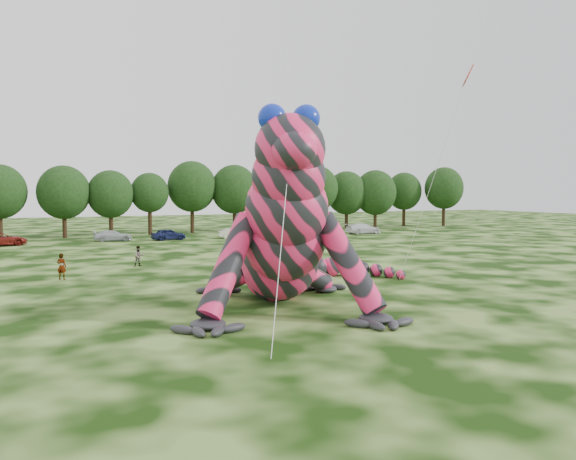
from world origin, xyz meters
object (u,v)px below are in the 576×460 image
(tree_7, at_px, (64,202))
(tree_6, at_px, (0,202))
(car_5, at_px, (234,233))
(car_6, at_px, (284,230))
(car_3, at_px, (113,236))
(spectator_5, at_px, (282,256))
(flying_kite, at_px, (463,90))
(tree_17, at_px, (444,197))
(spectator_1, at_px, (139,256))
(tree_16, at_px, (404,199))
(tree_12, at_px, (274,202))
(car_2, at_px, (2,239))
(spectator_3, at_px, (307,240))
(tree_10, at_px, (192,197))
(spectator_0, at_px, (62,266))
(tree_11, at_px, (234,198))
(car_7, at_px, (363,229))
(inflatable_gecko, at_px, (276,209))
(tree_9, at_px, (150,204))
(tree_14, at_px, (346,200))
(tree_15, at_px, (375,199))
(car_4, at_px, (168,234))
(tree_8, at_px, (111,203))
(tree_13, at_px, (317,198))

(tree_7, bearing_deg, tree_6, -179.08)
(car_5, bearing_deg, car_6, -67.48)
(car_3, height_order, spectator_5, spectator_5)
(flying_kite, distance_m, spectator_5, 19.05)
(tree_17, relative_size, spectator_1, 6.16)
(tree_7, distance_m, tree_16, 55.59)
(tree_12, xyz_separation_m, car_2, (-37.03, -9.35, -3.76))
(spectator_1, height_order, spectator_3, spectator_1)
(tree_7, bearing_deg, tree_10, 5.80)
(car_3, relative_size, spectator_3, 2.76)
(spectator_0, relative_size, spectator_3, 1.11)
(tree_11, distance_m, car_7, 19.71)
(tree_7, xyz_separation_m, car_5, (20.11, -9.17, -4.10))
(car_7, bearing_deg, inflatable_gecko, 142.17)
(spectator_1, bearing_deg, spectator_5, -30.98)
(spectator_1, xyz_separation_m, spectator_3, (19.49, 8.43, -0.01))
(car_6, xyz_separation_m, spectator_0, (-30.14, -29.80, 0.20))
(tree_12, bearing_deg, car_3, -161.80)
(tree_17, height_order, car_7, tree_17)
(inflatable_gecko, distance_m, spectator_3, 29.94)
(tree_9, distance_m, tree_14, 32.43)
(inflatable_gecko, height_order, car_7, inflatable_gecko)
(tree_12, xyz_separation_m, spectator_3, (-6.46, -24.73, -3.66))
(flying_kite, xyz_separation_m, tree_7, (-21.30, 50.58, -7.74))
(inflatable_gecko, height_order, car_2, inflatable_gecko)
(tree_10, distance_m, spectator_5, 39.09)
(car_2, bearing_deg, tree_15, -91.26)
(tree_6, distance_m, tree_11, 31.38)
(car_4, distance_m, car_7, 27.76)
(spectator_1, bearing_deg, car_4, 65.21)
(tree_17, bearing_deg, tree_7, 179.87)
(tree_8, distance_m, spectator_3, 30.07)
(tree_8, bearing_deg, car_4, -57.02)
(tree_7, distance_m, car_2, 11.62)
(tree_10, relative_size, spectator_0, 5.72)
(tree_10, xyz_separation_m, car_7, (21.93, -11.72, -4.50))
(tree_16, xyz_separation_m, car_6, (-27.28, -9.74, -3.97))
(inflatable_gecko, relative_size, tree_13, 2.03)
(tree_9, relative_size, car_7, 1.67)
(tree_6, distance_m, car_3, 15.07)
(tree_10, bearing_deg, spectator_1, -111.41)
(car_5, xyz_separation_m, spectator_1, (-15.96, -23.06, 0.20))
(tree_11, distance_m, car_2, 32.61)
(tree_11, xyz_separation_m, car_7, (15.54, -11.33, -4.28))
(tree_17, bearing_deg, inflatable_gecko, -137.05)
(tree_6, bearing_deg, tree_16, 2.44)
(spectator_1, distance_m, spectator_3, 21.23)
(tree_17, height_order, spectator_0, tree_17)
(tree_13, xyz_separation_m, spectator_1, (-33.06, -32.55, -4.23))
(tree_9, height_order, spectator_1, tree_9)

